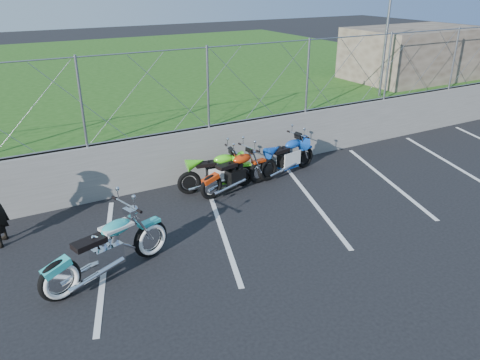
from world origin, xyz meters
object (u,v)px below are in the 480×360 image
cruiser_turquoise (109,251)px  sportbike_blue (288,158)px  naked_orange (237,173)px  sportbike_green (218,173)px

cruiser_turquoise → sportbike_blue: 5.76m
naked_orange → cruiser_turquoise: bearing=-160.9°
naked_orange → sportbike_blue: size_ratio=1.05×
cruiser_turquoise → sportbike_blue: (5.29, 2.30, -0.05)m
sportbike_green → sportbike_blue: (2.06, 0.01, 0.01)m
naked_orange → sportbike_blue: naked_orange is taller
cruiser_turquoise → naked_orange: size_ratio=1.17×
cruiser_turquoise → naked_orange: 4.14m
sportbike_green → sportbike_blue: size_ratio=0.99×
naked_orange → sportbike_blue: (1.68, 0.27, 0.00)m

